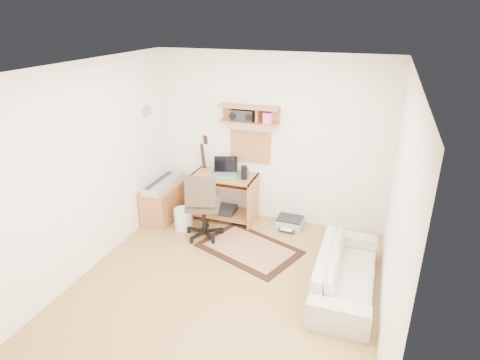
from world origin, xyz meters
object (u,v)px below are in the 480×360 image
(printer, at_px, (290,222))
(task_chair, at_px, (203,204))
(sofa, at_px, (346,266))
(cabinet, at_px, (165,201))
(desk, at_px, (224,197))

(printer, bearing_deg, task_chair, -146.79)
(printer, height_order, sofa, sofa)
(task_chair, xyz_separation_m, cabinet, (-0.86, 0.37, -0.25))
(printer, xyz_separation_m, sofa, (0.97, -1.30, 0.25))
(desk, xyz_separation_m, task_chair, (-0.08, -0.64, 0.15))
(printer, relative_size, sofa, 0.23)
(cabinet, bearing_deg, task_chair, -23.34)
(sofa, bearing_deg, task_chair, 73.88)
(desk, xyz_separation_m, cabinet, (-0.93, -0.27, -0.10))
(task_chair, bearing_deg, desk, 68.06)
(desk, bearing_deg, printer, 3.08)
(task_chair, bearing_deg, sofa, -31.31)
(desk, bearing_deg, sofa, -31.51)
(desk, height_order, printer, desk)
(desk, relative_size, task_chair, 0.95)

